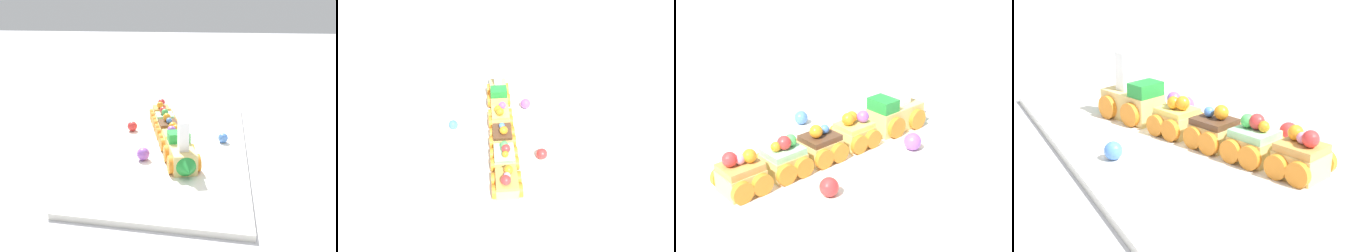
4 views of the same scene
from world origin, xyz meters
The scene contains 10 objects.
ground_plane centered at (0.00, 0.00, 0.00)m, with size 10.00×10.00×0.00m, color #B2B2B7.
display_board centered at (0.00, 0.00, 0.01)m, with size 0.70×0.34×0.01m, color white.
cake_train_locomotive centered at (0.14, 0.03, 0.04)m, with size 0.14×0.09×0.11m.
cake_car_lemon centered at (0.04, -0.01, 0.04)m, with size 0.08×0.08×0.06m.
cake_car_chocolate centered at (-0.04, -0.03, 0.03)m, with size 0.08×0.08×0.06m.
cake_car_mint centered at (-0.10, -0.05, 0.04)m, with size 0.08×0.08×0.06m.
cake_car_caramel centered at (-0.17, -0.08, 0.04)m, with size 0.08×0.08×0.07m.
gumball_red centered at (-0.06, -0.14, 0.03)m, with size 0.03×0.03×0.03m, color red.
gumball_purple centered at (0.12, -0.06, 0.03)m, with size 0.03×0.03×0.03m, color #9956C6.
gumball_blue centered at (-0.02, 0.12, 0.02)m, with size 0.03×0.03×0.03m, color #4C84E0.
Camera 2 is at (-0.49, -0.16, 0.53)m, focal length 28.00 mm.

